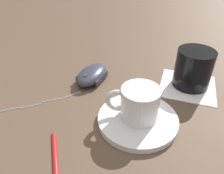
{
  "coord_description": "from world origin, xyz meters",
  "views": [
    {
      "loc": [
        0.34,
        -0.04,
        0.3
      ],
      "look_at": [
        -0.04,
        -0.07,
        0.03
      ],
      "focal_mm": 35.0,
      "sensor_mm": 36.0,
      "label": 1
    }
  ],
  "objects": [
    {
      "name": "computer_mouse",
      "position": [
        -0.11,
        -0.12,
        0.02
      ],
      "size": [
        0.12,
        0.09,
        0.03
      ],
      "color": "#2D3342",
      "rests_on": "ground"
    },
    {
      "name": "coffee_cup",
      "position": [
        0.03,
        -0.02,
        0.04
      ],
      "size": [
        0.07,
        0.1,
        0.06
      ],
      "color": "white",
      "rests_on": "saucer"
    },
    {
      "name": "saucer",
      "position": [
        0.03,
        -0.02,
        0.01
      ],
      "size": [
        0.15,
        0.15,
        0.01
      ],
      "primitive_type": "cylinder",
      "color": "white",
      "rests_on": "ground"
    },
    {
      "name": "napkin_under_glass",
      "position": [
        -0.1,
        0.11,
        0.0
      ],
      "size": [
        0.15,
        0.15,
        0.0
      ],
      "primitive_type": "cube",
      "rotation": [
        0.0,
        0.0,
        -0.25
      ],
      "color": "white",
      "rests_on": "ground"
    },
    {
      "name": "pen",
      "position": [
        0.14,
        -0.14,
        0.0
      ],
      "size": [
        0.14,
        0.06,
        0.01
      ],
      "color": "#B21919",
      "rests_on": "ground"
    },
    {
      "name": "ground_plane",
      "position": [
        0.0,
        0.0,
        0.0
      ],
      "size": [
        3.0,
        3.0,
        0.0
      ],
      "primitive_type": "plane",
      "color": "brown"
    },
    {
      "name": "drinking_glass",
      "position": [
        -0.1,
        0.11,
        0.05
      ],
      "size": [
        0.08,
        0.08,
        0.09
      ],
      "primitive_type": "cylinder",
      "color": "black",
      "rests_on": "napkin_under_glass"
    },
    {
      "name": "mouse_cable",
      "position": [
        0.0,
        -0.26,
        0.0
      ],
      "size": [
        0.12,
        0.23,
        0.0
      ],
      "color": "gray",
      "rests_on": "ground"
    }
  ]
}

